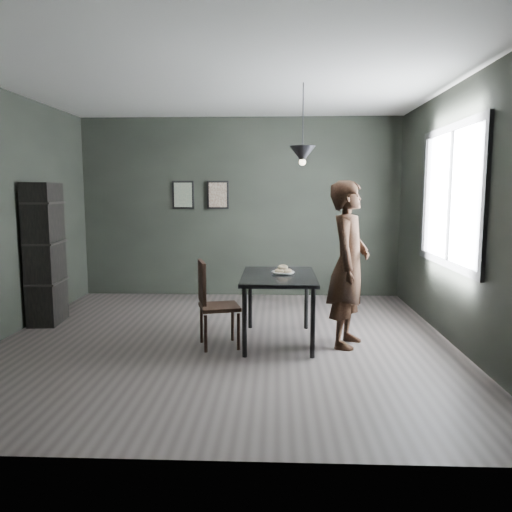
{
  "coord_description": "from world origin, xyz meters",
  "views": [
    {
      "loc": [
        0.58,
        -5.38,
        1.66
      ],
      "look_at": [
        0.35,
        0.05,
        0.95
      ],
      "focal_mm": 35.0,
      "sensor_mm": 36.0,
      "label": 1
    }
  ],
  "objects_px": {
    "white_plate": "(283,273)",
    "woman": "(349,264)",
    "cafe_table": "(279,282)",
    "shelf_unit": "(45,254)",
    "wood_chair": "(212,298)",
    "pendant_lamp": "(303,154)"
  },
  "relations": [
    {
      "from": "white_plate",
      "to": "woman",
      "type": "bearing_deg",
      "value": -14.99
    },
    {
      "from": "cafe_table",
      "to": "shelf_unit",
      "type": "bearing_deg",
      "value": 166.77
    },
    {
      "from": "white_plate",
      "to": "woman",
      "type": "xyz_separation_m",
      "value": [
        0.7,
        -0.19,
        0.13
      ]
    },
    {
      "from": "cafe_table",
      "to": "wood_chair",
      "type": "bearing_deg",
      "value": -162.9
    },
    {
      "from": "cafe_table",
      "to": "woman",
      "type": "distance_m",
      "value": 0.78
    },
    {
      "from": "cafe_table",
      "to": "pendant_lamp",
      "type": "xyz_separation_m",
      "value": [
        0.25,
        0.1,
        1.38
      ]
    },
    {
      "from": "white_plate",
      "to": "woman",
      "type": "height_order",
      "value": "woman"
    },
    {
      "from": "woman",
      "to": "cafe_table",
      "type": "bearing_deg",
      "value": 101.99
    },
    {
      "from": "cafe_table",
      "to": "woman",
      "type": "bearing_deg",
      "value": -7.21
    },
    {
      "from": "wood_chair",
      "to": "shelf_unit",
      "type": "bearing_deg",
      "value": 142.24
    },
    {
      "from": "wood_chair",
      "to": "white_plate",
      "type": "bearing_deg",
      "value": 6.82
    },
    {
      "from": "cafe_table",
      "to": "shelf_unit",
      "type": "height_order",
      "value": "shelf_unit"
    },
    {
      "from": "wood_chair",
      "to": "pendant_lamp",
      "type": "xyz_separation_m",
      "value": [
        0.96,
        0.32,
        1.52
      ]
    },
    {
      "from": "cafe_table",
      "to": "shelf_unit",
      "type": "xyz_separation_m",
      "value": [
        -2.92,
        0.69,
        0.21
      ]
    },
    {
      "from": "wood_chair",
      "to": "shelf_unit",
      "type": "relative_size",
      "value": 0.53
    },
    {
      "from": "woman",
      "to": "shelf_unit",
      "type": "relative_size",
      "value": 1.0
    },
    {
      "from": "wood_chair",
      "to": "shelf_unit",
      "type": "distance_m",
      "value": 2.41
    },
    {
      "from": "white_plate",
      "to": "woman",
      "type": "relative_size",
      "value": 0.13
    },
    {
      "from": "shelf_unit",
      "to": "pendant_lamp",
      "type": "xyz_separation_m",
      "value": [
        3.17,
        -0.59,
        1.17
      ]
    },
    {
      "from": "shelf_unit",
      "to": "woman",
      "type": "bearing_deg",
      "value": -17.75
    },
    {
      "from": "cafe_table",
      "to": "woman",
      "type": "height_order",
      "value": "woman"
    },
    {
      "from": "white_plate",
      "to": "wood_chair",
      "type": "relative_size",
      "value": 0.25
    }
  ]
}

